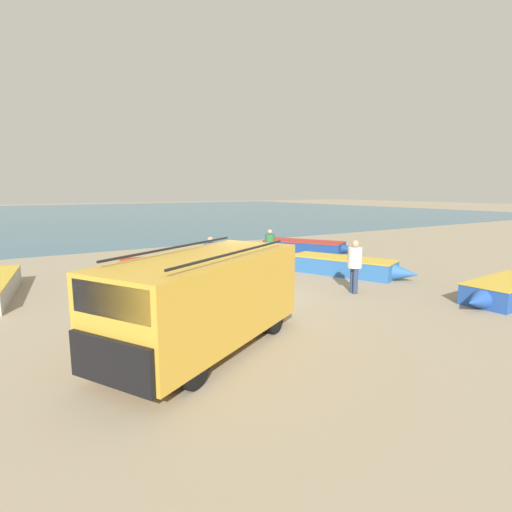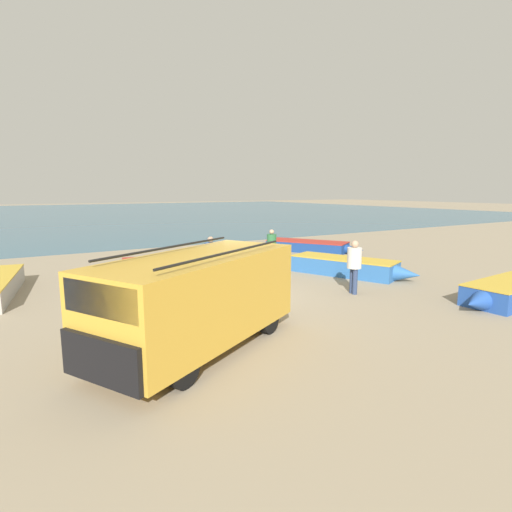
{
  "view_description": "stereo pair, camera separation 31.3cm",
  "coord_description": "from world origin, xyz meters",
  "px_view_note": "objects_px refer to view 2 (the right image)",
  "views": [
    {
      "loc": [
        -5.92,
        -10.65,
        3.32
      ],
      "look_at": [
        1.57,
        1.24,
        1.0
      ],
      "focal_mm": 28.0,
      "sensor_mm": 36.0,
      "label": 1
    },
    {
      "loc": [
        -5.66,
        -10.81,
        3.32
      ],
      "look_at": [
        1.57,
        1.24,
        1.0
      ],
      "focal_mm": 28.0,
      "sensor_mm": 36.0,
      "label": 2
    }
  ],
  "objects_px": {
    "fishing_rowboat_4": "(507,292)",
    "fisherman_1": "(218,265)",
    "fishing_rowboat_1": "(348,267)",
    "fisherman_2": "(211,255)",
    "fishing_rowboat_0": "(144,271)",
    "fisherman_3": "(272,244)",
    "fisherman_0": "(354,262)",
    "fishing_rowboat_2": "(310,246)",
    "parked_van": "(198,297)"
  },
  "relations": [
    {
      "from": "fishing_rowboat_2",
      "to": "fisherman_1",
      "type": "distance_m",
      "value": 10.42
    },
    {
      "from": "fisherman_2",
      "to": "fishing_rowboat_2",
      "type": "bearing_deg",
      "value": -19.05
    },
    {
      "from": "fishing_rowboat_4",
      "to": "fisherman_1",
      "type": "relative_size",
      "value": 2.43
    },
    {
      "from": "fishing_rowboat_0",
      "to": "fisherman_3",
      "type": "xyz_separation_m",
      "value": [
        5.65,
        -0.24,
        0.68
      ]
    },
    {
      "from": "fishing_rowboat_4",
      "to": "fisherman_3",
      "type": "bearing_deg",
      "value": -76.57
    },
    {
      "from": "fishing_rowboat_0",
      "to": "fisherman_0",
      "type": "distance_m",
      "value": 7.82
    },
    {
      "from": "fishing_rowboat_4",
      "to": "fisherman_0",
      "type": "height_order",
      "value": "fisherman_0"
    },
    {
      "from": "fisherman_0",
      "to": "fishing_rowboat_0",
      "type": "bearing_deg",
      "value": 144.63
    },
    {
      "from": "parked_van",
      "to": "fishing_rowboat_0",
      "type": "height_order",
      "value": "parked_van"
    },
    {
      "from": "fishing_rowboat_0",
      "to": "fisherman_0",
      "type": "xyz_separation_m",
      "value": [
        5.18,
        -5.81,
        0.76
      ]
    },
    {
      "from": "fishing_rowboat_1",
      "to": "fishing_rowboat_2",
      "type": "distance_m",
      "value": 6.3
    },
    {
      "from": "fishing_rowboat_4",
      "to": "fisherman_3",
      "type": "relative_size",
      "value": 2.57
    },
    {
      "from": "fisherman_2",
      "to": "fishing_rowboat_0",
      "type": "bearing_deg",
      "value": 89.11
    },
    {
      "from": "parked_van",
      "to": "fishing_rowboat_1",
      "type": "height_order",
      "value": "parked_van"
    },
    {
      "from": "fisherman_2",
      "to": "fisherman_3",
      "type": "distance_m",
      "value": 4.07
    },
    {
      "from": "fisherman_0",
      "to": "fisherman_1",
      "type": "height_order",
      "value": "fisherman_0"
    },
    {
      "from": "parked_van",
      "to": "fishing_rowboat_2",
      "type": "bearing_deg",
      "value": -166.81
    },
    {
      "from": "parked_van",
      "to": "fishing_rowboat_0",
      "type": "relative_size",
      "value": 1.26
    },
    {
      "from": "fishing_rowboat_0",
      "to": "fishing_rowboat_1",
      "type": "xyz_separation_m",
      "value": [
        7.09,
        -3.6,
        0.06
      ]
    },
    {
      "from": "fishing_rowboat_0",
      "to": "fishing_rowboat_1",
      "type": "distance_m",
      "value": 7.95
    },
    {
      "from": "parked_van",
      "to": "fishing_rowboat_4",
      "type": "xyz_separation_m",
      "value": [
        9.28,
        -1.46,
        -0.8
      ]
    },
    {
      "from": "fishing_rowboat_2",
      "to": "fisherman_3",
      "type": "distance_m",
      "value": 4.75
    },
    {
      "from": "fisherman_1",
      "to": "fisherman_3",
      "type": "relative_size",
      "value": 1.06
    },
    {
      "from": "fishing_rowboat_0",
      "to": "fishing_rowboat_1",
      "type": "bearing_deg",
      "value": 77.84
    },
    {
      "from": "fishing_rowboat_2",
      "to": "fisherman_3",
      "type": "height_order",
      "value": "fisherman_3"
    },
    {
      "from": "fishing_rowboat_0",
      "to": "fisherman_2",
      "type": "relative_size",
      "value": 2.51
    },
    {
      "from": "fishing_rowboat_1",
      "to": "fisherman_1",
      "type": "bearing_deg",
      "value": -109.96
    },
    {
      "from": "fishing_rowboat_2",
      "to": "fisherman_0",
      "type": "height_order",
      "value": "fisherman_0"
    },
    {
      "from": "fishing_rowboat_4",
      "to": "fisherman_0",
      "type": "bearing_deg",
      "value": -48.21
    },
    {
      "from": "fishing_rowboat_0",
      "to": "fisherman_1",
      "type": "height_order",
      "value": "fisherman_1"
    },
    {
      "from": "fishing_rowboat_0",
      "to": "fisherman_1",
      "type": "relative_size",
      "value": 2.48
    },
    {
      "from": "fishing_rowboat_1",
      "to": "parked_van",
      "type": "bearing_deg",
      "value": -87.22
    },
    {
      "from": "fisherman_0",
      "to": "parked_van",
      "type": "bearing_deg",
      "value": -151.9
    },
    {
      "from": "parked_van",
      "to": "fisherman_3",
      "type": "height_order",
      "value": "parked_van"
    },
    {
      "from": "fishing_rowboat_1",
      "to": "fishing_rowboat_2",
      "type": "relative_size",
      "value": 0.98
    },
    {
      "from": "parked_van",
      "to": "fisherman_1",
      "type": "xyz_separation_m",
      "value": [
        2.15,
        3.55,
        -0.11
      ]
    },
    {
      "from": "fishing_rowboat_1",
      "to": "fisherman_3",
      "type": "relative_size",
      "value": 3.09
    },
    {
      "from": "fishing_rowboat_1",
      "to": "fisherman_0",
      "type": "distance_m",
      "value": 3.01
    },
    {
      "from": "fishing_rowboat_2",
      "to": "fisherman_2",
      "type": "height_order",
      "value": "fisherman_2"
    },
    {
      "from": "fishing_rowboat_4",
      "to": "fisherman_1",
      "type": "distance_m",
      "value": 8.74
    },
    {
      "from": "fisherman_1",
      "to": "fishing_rowboat_4",
      "type": "bearing_deg",
      "value": -55.77
    },
    {
      "from": "fishing_rowboat_4",
      "to": "parked_van",
      "type": "bearing_deg",
      "value": -12.97
    },
    {
      "from": "parked_van",
      "to": "fishing_rowboat_4",
      "type": "height_order",
      "value": "parked_van"
    },
    {
      "from": "fishing_rowboat_4",
      "to": "fisherman_0",
      "type": "xyz_separation_m",
      "value": [
        -3.2,
        3.11,
        0.72
      ]
    },
    {
      "from": "parked_van",
      "to": "fisherman_1",
      "type": "relative_size",
      "value": 3.12
    },
    {
      "from": "fishing_rowboat_1",
      "to": "fisherman_2",
      "type": "distance_m",
      "value": 5.47
    },
    {
      "from": "parked_van",
      "to": "fishing_rowboat_2",
      "type": "distance_m",
      "value": 14.33
    },
    {
      "from": "fisherman_2",
      "to": "fisherman_1",
      "type": "bearing_deg",
      "value": -155.12
    },
    {
      "from": "fisherman_3",
      "to": "fisherman_0",
      "type": "bearing_deg",
      "value": -166.02
    },
    {
      "from": "fishing_rowboat_0",
      "to": "fisherman_1",
      "type": "bearing_deg",
      "value": 32.46
    }
  ]
}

